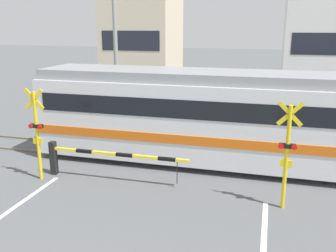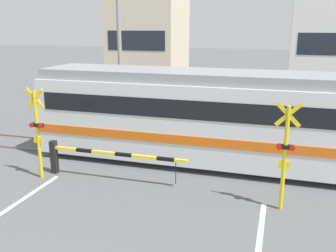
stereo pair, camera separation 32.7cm
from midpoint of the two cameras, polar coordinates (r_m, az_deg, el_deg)
rail_track_near at (r=13.71m, az=-0.26°, el=-5.91°), size 50.00×0.10×0.08m
rail_track_far at (r=15.01m, az=1.22°, el=-4.01°), size 50.00×0.10×0.08m
commuter_train at (r=13.45m, az=19.38°, el=0.73°), size 19.21×2.66×3.39m
crossing_barrier_near at (r=12.70m, az=-12.63°, el=-4.52°), size 4.83×0.20×1.16m
crossing_barrier_far at (r=16.46m, az=10.88°, el=0.12°), size 4.83×0.20×1.16m
crossing_signal_left at (r=12.83m, az=-20.04°, el=-0.63°), size 0.68×0.15×3.05m
crossing_signal_right at (r=10.55m, az=16.84°, el=-3.68°), size 0.68×0.15×3.05m
pedestrian at (r=20.54m, az=1.05°, el=3.89°), size 0.38×0.22×1.66m
building_left_of_street at (r=30.28m, az=-4.19°, el=12.37°), size 5.25×5.46×7.03m
building_right_of_street at (r=28.72m, az=22.08°, el=11.06°), size 5.17×5.46×6.91m
utility_pole_streetside at (r=20.11m, az=-8.46°, el=11.69°), size 0.22×0.22×7.61m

